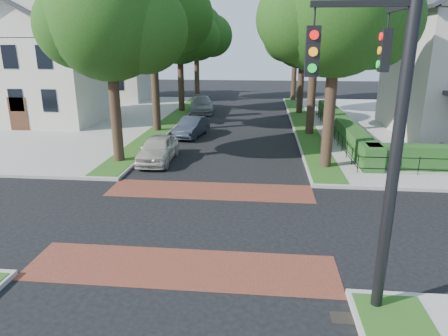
% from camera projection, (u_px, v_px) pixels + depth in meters
% --- Properties ---
extents(ground, '(120.00, 120.00, 0.00)m').
position_uv_depth(ground, '(199.00, 221.00, 14.59)').
color(ground, black).
rests_on(ground, ground).
extents(sidewalk_nw, '(30.00, 30.00, 0.15)m').
position_uv_depth(sidewalk_nw, '(11.00, 118.00, 34.47)').
color(sidewalk_nw, gray).
rests_on(sidewalk_nw, ground).
extents(crosswalk_far, '(9.00, 2.20, 0.01)m').
position_uv_depth(crosswalk_far, '(210.00, 191.00, 17.63)').
color(crosswalk_far, brown).
rests_on(crosswalk_far, ground).
extents(crosswalk_near, '(9.00, 2.20, 0.01)m').
position_uv_depth(crosswalk_near, '(181.00, 268.00, 11.54)').
color(crosswalk_near, brown).
rests_on(crosswalk_near, ground).
extents(storm_drain, '(0.65, 0.45, 0.01)m').
position_uv_depth(storm_drain, '(345.00, 318.00, 9.43)').
color(storm_drain, black).
rests_on(storm_drain, ground).
extents(grass_strip_ne, '(1.60, 29.80, 0.02)m').
position_uv_depth(grass_strip_ne, '(303.00, 122.00, 32.17)').
color(grass_strip_ne, '#284C15').
rests_on(grass_strip_ne, sidewalk_ne).
extents(grass_strip_nw, '(1.60, 29.80, 0.02)m').
position_uv_depth(grass_strip_nw, '(171.00, 120.00, 33.20)').
color(grass_strip_nw, '#284C15').
rests_on(grass_strip_nw, sidewalk_nw).
extents(tree_right_near, '(7.75, 6.67, 10.66)m').
position_uv_depth(tree_right_near, '(339.00, 12.00, 18.66)').
color(tree_right_near, black).
rests_on(tree_right_near, sidewalk_ne).
extents(tree_right_mid, '(8.25, 7.09, 11.22)m').
position_uv_depth(tree_right_mid, '(318.00, 16.00, 26.17)').
color(tree_right_mid, black).
rests_on(tree_right_mid, sidewalk_ne).
extents(tree_right_far, '(7.25, 6.23, 9.74)m').
position_uv_depth(tree_right_far, '(304.00, 36.00, 35.02)').
color(tree_right_far, black).
rests_on(tree_right_far, sidewalk_ne).
extents(tree_right_back, '(7.50, 6.45, 10.20)m').
position_uv_depth(tree_right_back, '(297.00, 34.00, 43.47)').
color(tree_right_back, black).
rests_on(tree_right_back, sidewalk_ne).
extents(tree_left_near, '(7.50, 6.45, 10.20)m').
position_uv_depth(tree_left_near, '(112.00, 22.00, 19.81)').
color(tree_left_near, black).
rests_on(tree_left_near, sidewalk_nw).
extents(tree_left_mid, '(8.00, 6.88, 11.48)m').
position_uv_depth(tree_left_mid, '(154.00, 11.00, 27.10)').
color(tree_left_mid, black).
rests_on(tree_left_mid, sidewalk_nw).
extents(tree_left_far, '(7.00, 6.02, 9.86)m').
position_uv_depth(tree_left_far, '(181.00, 33.00, 35.99)').
color(tree_left_far, black).
rests_on(tree_left_far, sidewalk_nw).
extents(tree_left_back, '(7.75, 6.66, 10.44)m').
position_uv_depth(tree_left_back, '(197.00, 33.00, 44.48)').
color(tree_left_back, black).
rests_on(tree_left_back, sidewalk_nw).
extents(hedge_main_road, '(1.00, 18.00, 1.20)m').
position_uv_depth(hedge_main_road, '(342.00, 126.00, 27.88)').
color(hedge_main_road, '#1F4317').
rests_on(hedge_main_road, sidewalk_ne).
extents(fence_main_road, '(0.06, 18.00, 0.90)m').
position_uv_depth(fence_main_road, '(330.00, 127.00, 28.00)').
color(fence_main_road, black).
rests_on(fence_main_road, sidewalk_ne).
extents(house_left_near, '(10.00, 9.00, 10.14)m').
position_uv_depth(house_left_near, '(41.00, 59.00, 31.66)').
color(house_left_near, beige).
rests_on(house_left_near, sidewalk_nw).
extents(house_left_far, '(10.00, 9.00, 10.14)m').
position_uv_depth(house_left_far, '(108.00, 55.00, 44.96)').
color(house_left_far, '#B8B2A5').
rests_on(house_left_far, sidewalk_nw).
extents(traffic_signal, '(2.17, 2.00, 8.00)m').
position_uv_depth(traffic_signal, '(387.00, 117.00, 8.53)').
color(traffic_signal, black).
rests_on(traffic_signal, sidewalk_se).
extents(parked_car_front, '(1.79, 4.30, 1.46)m').
position_uv_depth(parked_car_front, '(158.00, 149.00, 21.79)').
color(parked_car_front, beige).
rests_on(parked_car_front, ground).
extents(parked_car_middle, '(2.07, 4.25, 1.34)m').
position_uv_depth(parked_car_middle, '(192.00, 127.00, 27.78)').
color(parked_car_middle, '#212632').
rests_on(parked_car_middle, ground).
extents(parked_car_rear, '(2.83, 5.38, 1.49)m').
position_uv_depth(parked_car_rear, '(202.00, 105.00, 37.60)').
color(parked_car_rear, gray).
rests_on(parked_car_rear, ground).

